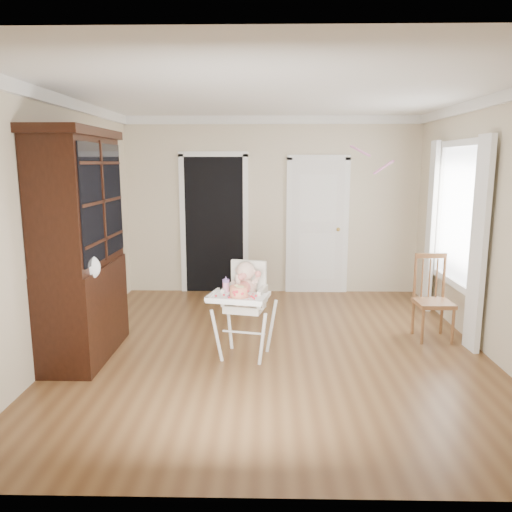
{
  "coord_description": "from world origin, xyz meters",
  "views": [
    {
      "loc": [
        -0.09,
        -5.21,
        2.0
      ],
      "look_at": [
        -0.19,
        -0.33,
        1.09
      ],
      "focal_mm": 35.0,
      "sensor_mm": 36.0,
      "label": 1
    }
  ],
  "objects_px": {
    "cake": "(239,292)",
    "sippy_cup": "(226,285)",
    "china_cabinet": "(80,246)",
    "dining_chair": "(433,300)",
    "high_chair": "(245,298)"
  },
  "relations": [
    {
      "from": "dining_chair",
      "to": "china_cabinet",
      "type": "bearing_deg",
      "value": -172.57
    },
    {
      "from": "high_chair",
      "to": "dining_chair",
      "type": "height_order",
      "value": "high_chair"
    },
    {
      "from": "cake",
      "to": "china_cabinet",
      "type": "height_order",
      "value": "china_cabinet"
    },
    {
      "from": "cake",
      "to": "dining_chair",
      "type": "height_order",
      "value": "dining_chair"
    },
    {
      "from": "dining_chair",
      "to": "cake",
      "type": "bearing_deg",
      "value": -160.64
    },
    {
      "from": "sippy_cup",
      "to": "china_cabinet",
      "type": "xyz_separation_m",
      "value": [
        -1.49,
        0.05,
        0.39
      ]
    },
    {
      "from": "cake",
      "to": "sippy_cup",
      "type": "xyz_separation_m",
      "value": [
        -0.14,
        0.18,
        0.02
      ]
    },
    {
      "from": "high_chair",
      "to": "dining_chair",
      "type": "bearing_deg",
      "value": 28.57
    },
    {
      "from": "sippy_cup",
      "to": "dining_chair",
      "type": "relative_size",
      "value": 0.17
    },
    {
      "from": "cake",
      "to": "sippy_cup",
      "type": "height_order",
      "value": "sippy_cup"
    },
    {
      "from": "china_cabinet",
      "to": "dining_chair",
      "type": "relative_size",
      "value": 2.4
    },
    {
      "from": "high_chair",
      "to": "sippy_cup",
      "type": "bearing_deg",
      "value": -153.27
    },
    {
      "from": "china_cabinet",
      "to": "high_chair",
      "type": "bearing_deg",
      "value": -0.08
    },
    {
      "from": "cake",
      "to": "sippy_cup",
      "type": "relative_size",
      "value": 1.4
    },
    {
      "from": "cake",
      "to": "dining_chair",
      "type": "distance_m",
      "value": 2.36
    }
  ]
}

